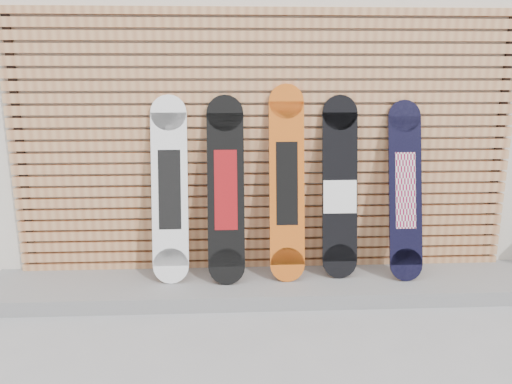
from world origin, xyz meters
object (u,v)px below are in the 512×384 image
snowboard_2 (287,184)px  snowboard_4 (405,190)px  snowboard_3 (340,189)px  snowboard_0 (170,190)px  snowboard_1 (226,190)px

snowboard_2 → snowboard_4: size_ratio=1.09×
snowboard_2 → snowboard_3: bearing=2.8°
snowboard_3 → snowboard_0: bearing=-179.3°
snowboard_1 → snowboard_2: size_ratio=0.95×
snowboard_0 → snowboard_2: snowboard_2 is taller
snowboard_0 → snowboard_4: bearing=-0.7°
snowboard_0 → snowboard_3: 1.40m
snowboard_2 → snowboard_3: (0.44, 0.02, -0.06)m
snowboard_1 → snowboard_4: 1.48m
snowboard_0 → snowboard_1: 0.45m
snowboard_1 → snowboard_3: (0.94, 0.04, -0.01)m
snowboard_0 → snowboard_2: size_ratio=0.95×
snowboard_2 → snowboard_4: (0.98, -0.02, -0.07)m
snowboard_1 → snowboard_3: 0.94m
snowboard_4 → snowboard_3: bearing=175.7°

